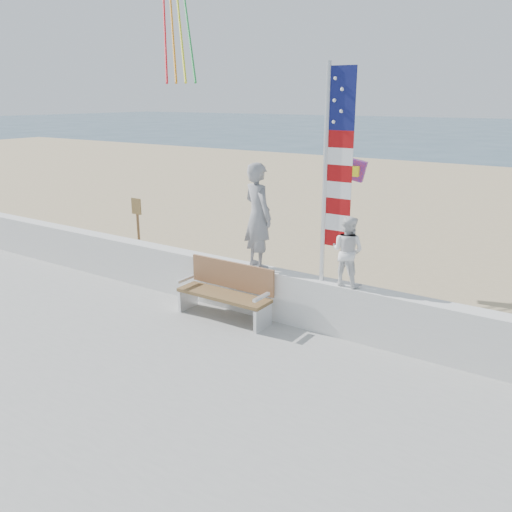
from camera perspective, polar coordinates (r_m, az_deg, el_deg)
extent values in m
plane|color=#2E4A5C|center=(8.86, -7.73, -10.97)|extent=(220.00, 220.00, 0.00)
cube|color=tan|center=(16.24, 13.71, 1.64)|extent=(90.00, 40.00, 0.08)
cube|color=white|center=(10.05, -0.31, -3.49)|extent=(30.00, 0.35, 0.90)
imported|color=gray|center=(9.60, 0.20, 4.23)|extent=(0.82, 0.70, 1.89)
imported|color=white|center=(8.87, 9.60, 0.54)|extent=(0.59, 0.48, 1.16)
cube|color=brown|center=(9.78, -3.45, -4.15)|extent=(1.80, 0.50, 0.06)
cube|color=#9C6944|center=(9.88, -2.54, -2.01)|extent=(1.80, 0.05, 0.50)
cube|color=white|center=(10.37, -7.18, -4.45)|extent=(0.06, 0.50, 0.40)
cube|color=white|center=(10.20, -7.45, -2.43)|extent=(0.06, 0.45, 0.05)
cube|color=silver|center=(9.42, 0.72, -6.54)|extent=(0.06, 0.50, 0.40)
cube|color=silver|center=(9.23, 0.56, -4.35)|extent=(0.06, 0.45, 0.05)
cylinder|color=silver|center=(8.82, 7.29, 8.33)|extent=(0.08, 0.08, 3.50)
cube|color=#0F1451|center=(8.63, 9.07, 16.08)|extent=(0.44, 0.02, 0.95)
cube|color=#9E0A0C|center=(8.91, 8.44, 1.85)|extent=(0.44, 0.02, 0.26)
cube|color=white|center=(8.85, 8.51, 3.50)|extent=(0.44, 0.02, 0.26)
cube|color=#9E0A0C|center=(8.80, 8.58, 5.18)|extent=(0.44, 0.02, 0.26)
cube|color=white|center=(8.75, 8.65, 6.88)|extent=(0.44, 0.02, 0.26)
cube|color=#9E0A0C|center=(8.71, 8.73, 8.59)|extent=(0.44, 0.02, 0.26)
cube|color=white|center=(8.68, 8.81, 10.32)|extent=(0.44, 0.02, 0.26)
cube|color=#9E0A0C|center=(8.66, 8.88, 12.06)|extent=(0.44, 0.02, 0.26)
sphere|color=white|center=(8.68, 8.18, 13.80)|extent=(0.06, 0.06, 0.06)
sphere|color=white|center=(8.62, 8.96, 14.82)|extent=(0.06, 0.06, 0.06)
sphere|color=white|center=(8.67, 8.27, 15.91)|extent=(0.06, 0.06, 0.06)
sphere|color=white|center=(8.62, 9.06, 16.94)|extent=(0.06, 0.06, 0.06)
sphere|color=white|center=(8.68, 8.36, 18.03)|extent=(0.06, 0.06, 0.06)
cube|color=red|center=(11.84, 9.57, 9.14)|extent=(0.87, 0.41, 0.58)
cube|color=#FFF31A|center=(11.79, 10.22, 8.83)|extent=(0.30, 0.22, 0.22)
cylinder|color=red|center=(14.16, -9.65, 24.00)|extent=(2.40, 2.60, 3.32)
cylinder|color=orange|center=(14.01, -8.92, 24.12)|extent=(2.47, 2.60, 3.32)
cylinder|color=yellow|center=(13.87, -8.16, 24.23)|extent=(2.55, 2.60, 3.32)
cylinder|color=#178D35|center=(13.72, -7.39, 24.34)|extent=(2.63, 2.60, 3.32)
cylinder|color=brown|center=(14.55, -12.28, 2.64)|extent=(0.07, 0.07, 1.20)
cube|color=olive|center=(14.40, -12.49, 5.13)|extent=(0.32, 0.03, 0.42)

